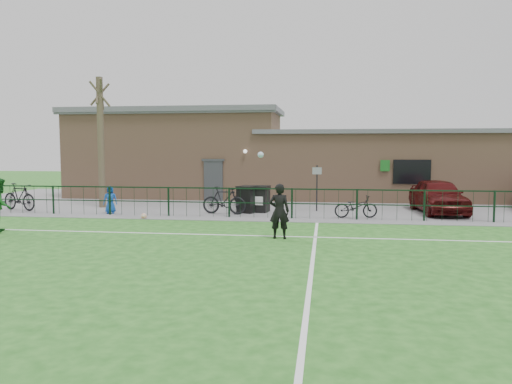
# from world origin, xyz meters

# --- Properties ---
(ground) EXTENTS (90.00, 90.00, 0.00)m
(ground) POSITION_xyz_m (0.00, 0.00, 0.00)
(ground) COLOR #205C1B
(ground) RESTS_ON ground
(paving_strip) EXTENTS (34.00, 13.00, 0.02)m
(paving_strip) POSITION_xyz_m (0.00, 13.50, 0.01)
(paving_strip) COLOR slate
(paving_strip) RESTS_ON ground
(pitch_line_touch) EXTENTS (28.00, 0.10, 0.01)m
(pitch_line_touch) POSITION_xyz_m (0.00, 7.80, 0.00)
(pitch_line_touch) COLOR white
(pitch_line_touch) RESTS_ON ground
(pitch_line_mid) EXTENTS (28.00, 0.10, 0.01)m
(pitch_line_mid) POSITION_xyz_m (0.00, 4.00, 0.00)
(pitch_line_mid) COLOR white
(pitch_line_mid) RESTS_ON ground
(pitch_line_perp) EXTENTS (0.10, 16.00, 0.01)m
(pitch_line_perp) POSITION_xyz_m (2.00, 0.00, 0.00)
(pitch_line_perp) COLOR white
(pitch_line_perp) RESTS_ON ground
(perimeter_fence) EXTENTS (28.00, 0.10, 1.20)m
(perimeter_fence) POSITION_xyz_m (0.00, 8.00, 0.60)
(perimeter_fence) COLOR black
(perimeter_fence) RESTS_ON ground
(bare_tree) EXTENTS (0.30, 0.30, 6.00)m
(bare_tree) POSITION_xyz_m (-8.00, 10.50, 3.00)
(bare_tree) COLOR #4A3D2D
(bare_tree) RESTS_ON ground
(wheelie_bin_left) EXTENTS (0.80, 0.88, 1.04)m
(wheelie_bin_left) POSITION_xyz_m (-0.48, 9.75, 0.54)
(wheelie_bin_left) COLOR black
(wheelie_bin_left) RESTS_ON paving_strip
(wheelie_bin_right) EXTENTS (0.94, 0.99, 1.05)m
(wheelie_bin_right) POSITION_xyz_m (-0.97, 9.48, 0.55)
(wheelie_bin_right) COLOR black
(wheelie_bin_right) RESTS_ON paving_strip
(sign_post) EXTENTS (0.06, 0.06, 2.00)m
(sign_post) POSITION_xyz_m (1.92, 10.39, 1.02)
(sign_post) COLOR black
(sign_post) RESTS_ON paving_strip
(car_maroon) EXTENTS (2.03, 4.39, 1.46)m
(car_maroon) POSITION_xyz_m (7.02, 10.46, 0.75)
(car_maroon) COLOR #480C0D
(car_maroon) RESTS_ON paving_strip
(bicycle_b) EXTENTS (2.08, 1.21, 1.20)m
(bicycle_b) POSITION_xyz_m (-11.08, 8.81, 0.62)
(bicycle_b) COLOR black
(bicycle_b) RESTS_ON paving_strip
(bicycle_d) EXTENTS (1.97, 0.84, 1.15)m
(bicycle_d) POSITION_xyz_m (-1.88, 8.85, 0.59)
(bicycle_d) COLOR black
(bicycle_d) RESTS_ON paving_strip
(bicycle_e) EXTENTS (1.75, 0.82, 0.88)m
(bicycle_e) POSITION_xyz_m (3.49, 8.48, 0.46)
(bicycle_e) COLOR black
(bicycle_e) RESTS_ON paving_strip
(spectator_child) EXTENTS (0.65, 0.53, 1.16)m
(spectator_child) POSITION_xyz_m (-6.67, 8.41, 0.60)
(spectator_child) COLOR #134EB2
(spectator_child) RESTS_ON paving_strip
(goalkeeper_kick) EXTENTS (1.36, 3.15, 2.63)m
(goalkeeper_kick) POSITION_xyz_m (0.89, 3.69, 0.89)
(goalkeeper_kick) COLOR black
(goalkeeper_kick) RESTS_ON ground
(outfield_player) EXTENTS (0.97, 1.06, 1.78)m
(outfield_player) POSITION_xyz_m (-8.33, 3.63, 0.89)
(outfield_player) COLOR #17531D
(outfield_player) RESTS_ON ground
(ball_ground) EXTENTS (0.23, 0.23, 0.23)m
(ball_ground) POSITION_xyz_m (-4.72, 7.13, 0.11)
(ball_ground) COLOR white
(ball_ground) RESTS_ON ground
(clubhouse) EXTENTS (24.25, 5.40, 4.96)m
(clubhouse) POSITION_xyz_m (-0.88, 16.50, 2.22)
(clubhouse) COLOR tan
(clubhouse) RESTS_ON ground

